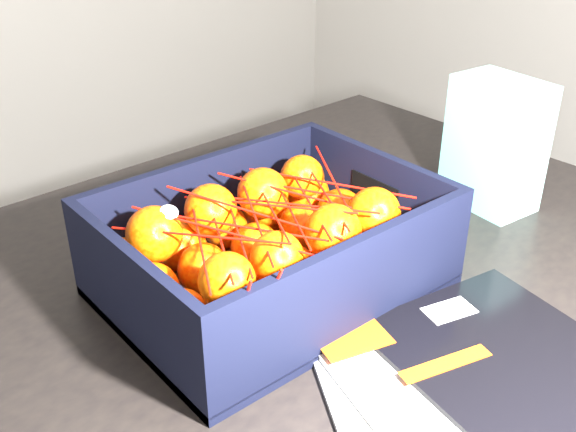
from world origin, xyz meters
TOP-DOWN VIEW (x-y plane):
  - table at (0.05, -0.04)m, footprint 1.22×0.84m
  - magazine_stack at (0.08, -0.34)m, footprint 0.39×0.35m
  - produce_crate at (0.05, -0.06)m, footprint 0.37×0.27m
  - clementine_heap at (0.04, -0.05)m, footprint 0.34×0.26m
  - mesh_net at (0.04, -0.06)m, footprint 0.30×0.24m
  - retail_carton at (0.43, -0.09)m, footprint 0.09×0.13m

SIDE VIEW (x-z plane):
  - table at x=0.05m, z-range 0.28..1.03m
  - magazine_stack at x=0.08m, z-range 0.75..0.77m
  - produce_crate at x=0.05m, z-range 0.73..0.85m
  - clementine_heap at x=0.04m, z-range 0.75..0.86m
  - retail_carton at x=0.43m, z-range 0.75..0.94m
  - mesh_net at x=0.04m, z-range 0.81..0.90m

